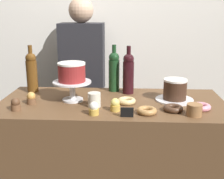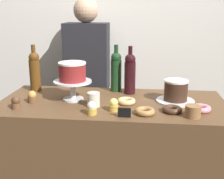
{
  "view_description": "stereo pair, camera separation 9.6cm",
  "coord_description": "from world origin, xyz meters",
  "views": [
    {
      "loc": [
        0.1,
        -1.74,
        1.52
      ],
      "look_at": [
        0.0,
        0.0,
        1.03
      ],
      "focal_mm": 46.98,
      "sensor_mm": 36.0,
      "label": 1
    },
    {
      "loc": [
        0.19,
        -1.73,
        1.52
      ],
      "look_at": [
        0.0,
        0.0,
        1.03
      ],
      "focal_mm": 46.98,
      "sensor_mm": 36.0,
      "label": 2
    }
  ],
  "objects": [
    {
      "name": "back_wall",
      "position": [
        0.0,
        0.9,
        1.3
      ],
      "size": [
        6.0,
        0.05,
        2.6
      ],
      "color": "silver",
      "rests_on": "ground_plane"
    },
    {
      "name": "wine_bottle_dark_red",
      "position": [
        0.1,
        0.2,
        1.1
      ],
      "size": [
        0.08,
        0.08,
        0.33
      ],
      "color": "black",
      "rests_on": "display_counter"
    },
    {
      "name": "cupcake_lemon",
      "position": [
        0.03,
        -0.16,
        0.99
      ],
      "size": [
        0.06,
        0.06,
        0.07
      ],
      "color": "gold",
      "rests_on": "display_counter"
    },
    {
      "name": "silver_serving_platter",
      "position": [
        0.39,
        0.05,
        0.96
      ],
      "size": [
        0.24,
        0.24,
        0.01
      ],
      "color": "white",
      "rests_on": "display_counter"
    },
    {
      "name": "white_layer_cake",
      "position": [
        -0.25,
        0.01,
        1.14
      ],
      "size": [
        0.17,
        0.17,
        0.12
      ],
      "color": "maroon",
      "rests_on": "cake_stand_pedestal"
    },
    {
      "name": "display_counter",
      "position": [
        0.0,
        0.0,
        0.48
      ],
      "size": [
        1.41,
        0.65,
        0.95
      ],
      "color": "brown",
      "rests_on": "ground_plane"
    },
    {
      "name": "chocolate_round_cake",
      "position": [
        0.39,
        0.05,
        1.03
      ],
      "size": [
        0.15,
        0.15,
        0.13
      ],
      "color": "#3D2619",
      "rests_on": "silver_serving_platter"
    },
    {
      "name": "donut_maple",
      "position": [
        0.2,
        -0.2,
        0.97
      ],
      "size": [
        0.11,
        0.11,
        0.03
      ],
      "color": "#B27F47",
      "rests_on": "display_counter"
    },
    {
      "name": "donut_chocolate",
      "position": [
        0.36,
        -0.15,
        0.97
      ],
      "size": [
        0.11,
        0.11,
        0.03
      ],
      "color": "#472D1E",
      "rests_on": "display_counter"
    },
    {
      "name": "donut_pink",
      "position": [
        0.52,
        -0.11,
        0.97
      ],
      "size": [
        0.11,
        0.11,
        0.03
      ],
      "color": "pink",
      "rests_on": "display_counter"
    },
    {
      "name": "wine_bottle_green",
      "position": [
        0.0,
        0.26,
        1.1
      ],
      "size": [
        0.08,
        0.08,
        0.33
      ],
      "color": "#193D1E",
      "rests_on": "display_counter"
    },
    {
      "name": "price_sign_chalkboard",
      "position": [
        0.1,
        -0.26,
        0.98
      ],
      "size": [
        0.07,
        0.01,
        0.05
      ],
      "color": "black",
      "rests_on": "display_counter"
    },
    {
      "name": "coffee_cup_ceramic",
      "position": [
        -0.1,
        -0.1,
        0.99
      ],
      "size": [
        0.08,
        0.08,
        0.09
      ],
      "color": "silver",
      "rests_on": "display_counter"
    },
    {
      "name": "cupcake_caramel",
      "position": [
        -0.49,
        -0.06,
        0.99
      ],
      "size": [
        0.06,
        0.06,
        0.07
      ],
      "color": "brown",
      "rests_on": "display_counter"
    },
    {
      "name": "cake_stand_pedestal",
      "position": [
        -0.25,
        0.01,
        1.04
      ],
      "size": [
        0.24,
        0.24,
        0.13
      ],
      "color": "silver",
      "rests_on": "display_counter"
    },
    {
      "name": "donut_glazed",
      "position": [
        0.09,
        -0.03,
        0.97
      ],
      "size": [
        0.11,
        0.11,
        0.03
      ],
      "color": "#E0C17F",
      "rests_on": "display_counter"
    },
    {
      "name": "barista_figure",
      "position": [
        -0.28,
        0.66,
        0.84
      ],
      "size": [
        0.36,
        0.22,
        1.6
      ],
      "color": "black",
      "rests_on": "ground_plane"
    },
    {
      "name": "cupcake_chocolate",
      "position": [
        -0.54,
        -0.18,
        0.99
      ],
      "size": [
        0.06,
        0.06,
        0.07
      ],
      "color": "brown",
      "rests_on": "display_counter"
    },
    {
      "name": "wine_bottle_amber",
      "position": [
        -0.57,
        0.2,
        1.1
      ],
      "size": [
        0.08,
        0.08,
        0.33
      ],
      "color": "#5B3814",
      "rests_on": "display_counter"
    },
    {
      "name": "cookie_stack",
      "position": [
        0.46,
        -0.22,
        0.98
      ],
      "size": [
        0.08,
        0.08,
        0.07
      ],
      "color": "olive",
      "rests_on": "display_counter"
    },
    {
      "name": "cupcake_vanilla",
      "position": [
        -0.09,
        -0.23,
        0.99
      ],
      "size": [
        0.06,
        0.06,
        0.07
      ],
      "color": "gold",
      "rests_on": "display_counter"
    }
  ]
}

